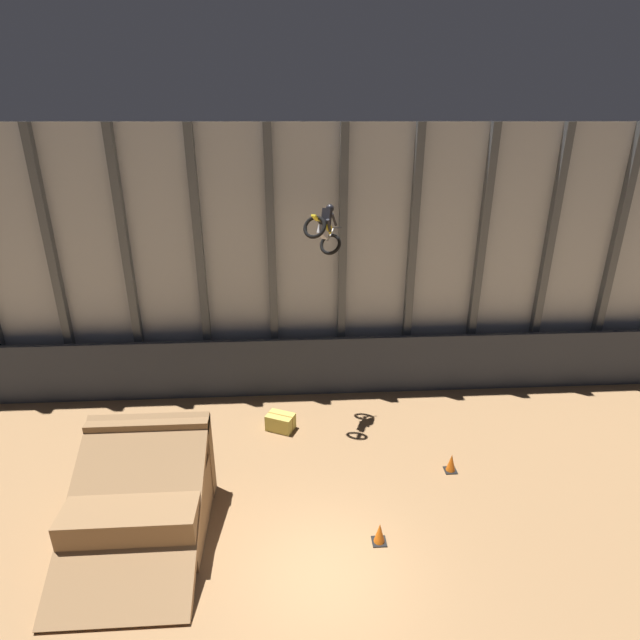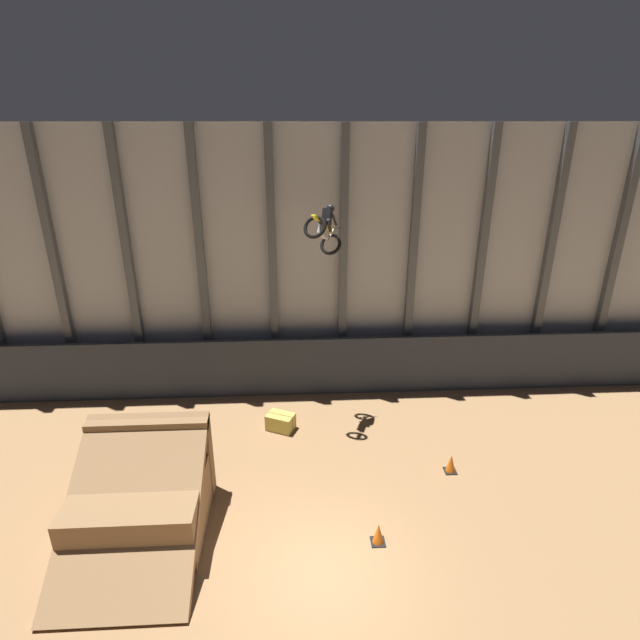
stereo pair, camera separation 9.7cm
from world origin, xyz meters
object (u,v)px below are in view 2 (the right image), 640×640
dirt_ramp (144,495)px  hay_bale_trackside (281,422)px  traffic_cone_arena_edge (378,534)px  rider_bike_solo (325,229)px  traffic_cone_near_ramp (451,464)px

dirt_ramp → hay_bale_trackside: bearing=50.3°
traffic_cone_arena_edge → rider_bike_solo: bearing=99.1°
dirt_ramp → traffic_cone_arena_edge: 6.03m
rider_bike_solo → dirt_ramp: bearing=-105.4°
traffic_cone_near_ramp → dirt_ramp: bearing=-169.4°
traffic_cone_near_ramp → hay_bale_trackside: (-5.13, 2.50, -0.00)m
hay_bale_trackside → dirt_ramp: bearing=-129.7°
traffic_cone_arena_edge → hay_bale_trackside: size_ratio=0.54×
dirt_ramp → hay_bale_trackside: (3.40, 4.11, -0.63)m
traffic_cone_arena_edge → hay_bale_trackside: (-2.52, 5.08, -0.00)m
dirt_ramp → rider_bike_solo: 9.13m
rider_bike_solo → traffic_cone_arena_edge: size_ratio=3.12×
traffic_cone_near_ramp → hay_bale_trackside: size_ratio=0.54×
traffic_cone_arena_edge → hay_bale_trackside: bearing=116.4°
hay_bale_trackside → traffic_cone_near_ramp: bearing=-26.0°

